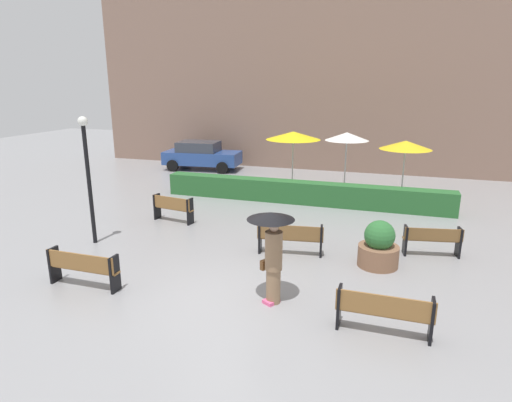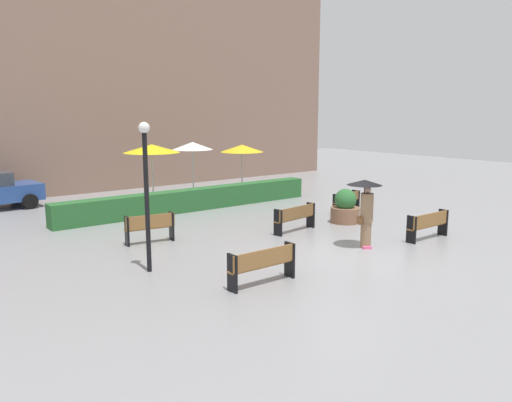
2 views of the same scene
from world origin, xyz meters
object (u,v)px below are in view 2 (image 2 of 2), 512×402
object	(u,v)px
bench_near_left	(263,263)
patio_umbrella_yellow	(152,149)
bench_mid_center	(296,216)
bench_far_left	(150,226)
patio_umbrella_white	(192,146)
bench_far_right	(347,201)
patio_umbrella_yellow_far	(242,148)
planter_pot	(345,208)
pedestrian_with_umbrella	(366,203)
bench_near_right	(429,224)
lamp_post	(146,181)

from	to	relation	value
bench_near_left	patio_umbrella_yellow	bearing A→B (deg)	76.78
bench_mid_center	bench_far_left	bearing A→B (deg)	160.24
bench_near_left	patio_umbrella_white	bearing A→B (deg)	66.83
bench_far_right	patio_umbrella_yellow_far	size ratio (longest dim) A/B	0.65
patio_umbrella_yellow	planter_pot	bearing A→B (deg)	-61.12
planter_pot	pedestrian_with_umbrella	bearing A→B (deg)	-128.32
bench_mid_center	patio_umbrella_yellow_far	world-z (taller)	patio_umbrella_yellow_far
bench_mid_center	patio_umbrella_yellow	world-z (taller)	patio_umbrella_yellow
bench_near_right	bench_far_left	distance (m)	8.86
bench_far_left	pedestrian_with_umbrella	world-z (taller)	pedestrian_with_umbrella
bench_near_left	pedestrian_with_umbrella	distance (m)	4.60
lamp_post	patio_umbrella_yellow	distance (m)	9.28
bench_near_right	patio_umbrella_yellow	bearing A→B (deg)	111.92
patio_umbrella_yellow_far	pedestrian_with_umbrella	bearing A→B (deg)	-105.51
bench_far_right	planter_pot	bearing A→B (deg)	-140.28
bench_mid_center	patio_umbrella_yellow_far	distance (m)	8.02
patio_umbrella_white	bench_far_right	bearing A→B (deg)	-64.29
bench_near_left	lamp_post	bearing A→B (deg)	123.16
lamp_post	pedestrian_with_umbrella	bearing A→B (deg)	-17.00
lamp_post	patio_umbrella_white	xyz separation A→B (m)	(6.51, 8.68, 0.13)
bench_far_left	bench_near_left	distance (m)	5.16
bench_far_right	bench_far_left	world-z (taller)	bench_far_left
planter_pot	bench_near_right	bearing A→B (deg)	-85.82
bench_far_left	bench_far_right	bearing A→B (deg)	-3.68
pedestrian_with_umbrella	patio_umbrella_white	distance (m)	10.63
bench_mid_center	patio_umbrella_yellow	size ratio (longest dim) A/B	0.70
bench_near_left	patio_umbrella_yellow_far	world-z (taller)	patio_umbrella_yellow_far
planter_pot	patio_umbrella_yellow_far	world-z (taller)	patio_umbrella_yellow_far
bench_near_right	bench_far_left	world-z (taller)	bench_far_left
pedestrian_with_umbrella	patio_umbrella_yellow_far	bearing A→B (deg)	74.49
bench_near_left	patio_umbrella_white	size ratio (longest dim) A/B	0.70
planter_pot	lamp_post	xyz separation A→B (m)	(-8.31, -0.86, 1.81)
lamp_post	patio_umbrella_yellow_far	bearing A→B (deg)	42.30
pedestrian_with_umbrella	bench_near_right	bearing A→B (deg)	-14.28
bench_near_left	bench_mid_center	world-z (taller)	bench_mid_center
bench_near_right	planter_pot	bearing A→B (deg)	94.18
bench_mid_center	planter_pot	bearing A→B (deg)	-1.18
patio_umbrella_yellow_far	bench_mid_center	bearing A→B (deg)	-112.76
planter_pot	patio_umbrella_yellow_far	bearing A→B (deg)	85.18
bench_far_left	patio_umbrella_yellow	world-z (taller)	patio_umbrella_yellow
bench_near_right	pedestrian_with_umbrella	world-z (taller)	pedestrian_with_umbrella
bench_near_left	pedestrian_with_umbrella	size ratio (longest dim) A/B	0.89
bench_near_right	patio_umbrella_yellow_far	world-z (taller)	patio_umbrella_yellow_far
bench_near_right	bench_mid_center	world-z (taller)	bench_mid_center
bench_far_right	lamp_post	bearing A→B (deg)	-168.25
bench_far_right	bench_mid_center	distance (m)	3.98
pedestrian_with_umbrella	planter_pot	bearing A→B (deg)	51.68
lamp_post	patio_umbrella_white	size ratio (longest dim) A/B	1.43
bench_far_right	planter_pot	xyz separation A→B (m)	(-1.40, -1.16, 0.03)
bench_far_right	lamp_post	xyz separation A→B (m)	(-9.72, -2.02, 1.84)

